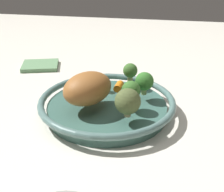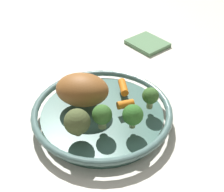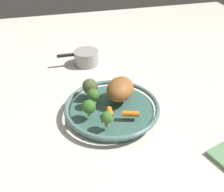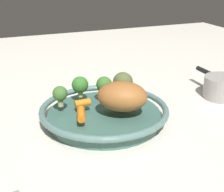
{
  "view_description": "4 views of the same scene",
  "coord_description": "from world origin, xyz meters",
  "px_view_note": "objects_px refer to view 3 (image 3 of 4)",
  "views": [
    {
      "loc": [
        -0.68,
        -0.14,
        0.39
      ],
      "look_at": [
        -0.02,
        -0.02,
        0.07
      ],
      "focal_mm": 48.03,
      "sensor_mm": 36.0,
      "label": 1
    },
    {
      "loc": [
        -0.22,
        -0.58,
        0.56
      ],
      "look_at": [
        0.02,
        -0.01,
        0.08
      ],
      "focal_mm": 51.35,
      "sensor_mm": 36.0,
      "label": 2
    },
    {
      "loc": [
        0.75,
        -0.19,
        0.64
      ],
      "look_at": [
        -0.01,
        0.0,
        0.08
      ],
      "focal_mm": 42.22,
      "sensor_mm": 36.0,
      "label": 3
    },
    {
      "loc": [
        0.3,
        0.79,
        0.42
      ],
      "look_at": [
        -0.03,
        -0.01,
        0.07
      ],
      "focal_mm": 54.09,
      "sensor_mm": 36.0,
      "label": 4
    }
  ],
  "objects_px": {
    "baby_carrot_back": "(110,112)",
    "broccoli_floret_small": "(93,95)",
    "saucepan": "(86,58)",
    "broccoli_floret_edge": "(89,107)",
    "roast_chicken_piece": "(120,89)",
    "baby_carrot_left": "(131,114)",
    "serving_bowl": "(112,109)",
    "broccoli_floret_mid": "(107,118)",
    "broccoli_floret_large": "(90,86)"
  },
  "relations": [
    {
      "from": "baby_carrot_back",
      "to": "broccoli_floret_small",
      "type": "height_order",
      "value": "broccoli_floret_small"
    },
    {
      "from": "broccoli_floret_small",
      "to": "saucepan",
      "type": "relative_size",
      "value": 0.3
    },
    {
      "from": "broccoli_floret_edge",
      "to": "saucepan",
      "type": "relative_size",
      "value": 0.3
    },
    {
      "from": "roast_chicken_piece",
      "to": "baby_carrot_left",
      "type": "relative_size",
      "value": 2.3
    },
    {
      "from": "serving_bowl",
      "to": "broccoli_floret_edge",
      "type": "relative_size",
      "value": 5.8
    },
    {
      "from": "baby_carrot_back",
      "to": "saucepan",
      "type": "height_order",
      "value": "saucepan"
    },
    {
      "from": "roast_chicken_piece",
      "to": "broccoli_floret_small",
      "type": "bearing_deg",
      "value": -84.06
    },
    {
      "from": "serving_bowl",
      "to": "broccoli_floret_mid",
      "type": "relative_size",
      "value": 6.15
    },
    {
      "from": "broccoli_floret_small",
      "to": "broccoli_floret_large",
      "type": "bearing_deg",
      "value": -179.77
    },
    {
      "from": "saucepan",
      "to": "broccoli_floret_edge",
      "type": "bearing_deg",
      "value": -8.23
    },
    {
      "from": "broccoli_floret_small",
      "to": "roast_chicken_piece",
      "type": "bearing_deg",
      "value": 95.94
    },
    {
      "from": "saucepan",
      "to": "roast_chicken_piece",
      "type": "bearing_deg",
      "value": 9.73
    },
    {
      "from": "serving_bowl",
      "to": "saucepan",
      "type": "distance_m",
      "value": 0.42
    },
    {
      "from": "roast_chicken_piece",
      "to": "baby_carrot_left",
      "type": "xyz_separation_m",
      "value": [
        0.12,
        0.01,
        -0.03
      ]
    },
    {
      "from": "baby_carrot_left",
      "to": "baby_carrot_back",
      "type": "bearing_deg",
      "value": -110.44
    },
    {
      "from": "broccoli_floret_large",
      "to": "saucepan",
      "type": "height_order",
      "value": "broccoli_floret_large"
    },
    {
      "from": "broccoli_floret_large",
      "to": "broccoli_floret_mid",
      "type": "height_order",
      "value": "broccoli_floret_large"
    },
    {
      "from": "serving_bowl",
      "to": "broccoli_floret_edge",
      "type": "distance_m",
      "value": 0.12
    },
    {
      "from": "baby_carrot_left",
      "to": "saucepan",
      "type": "bearing_deg",
      "value": -171.87
    },
    {
      "from": "broccoli_floret_large",
      "to": "broccoli_floret_small",
      "type": "bearing_deg",
      "value": 0.23
    },
    {
      "from": "serving_bowl",
      "to": "saucepan",
      "type": "bearing_deg",
      "value": -176.54
    },
    {
      "from": "saucepan",
      "to": "serving_bowl",
      "type": "bearing_deg",
      "value": 3.46
    },
    {
      "from": "serving_bowl",
      "to": "baby_carrot_left",
      "type": "distance_m",
      "value": 0.1
    },
    {
      "from": "roast_chicken_piece",
      "to": "broccoli_floret_mid",
      "type": "height_order",
      "value": "roast_chicken_piece"
    },
    {
      "from": "baby_carrot_left",
      "to": "broccoli_floret_small",
      "type": "distance_m",
      "value": 0.16
    },
    {
      "from": "serving_bowl",
      "to": "broccoli_floret_edge",
      "type": "xyz_separation_m",
      "value": [
        0.04,
        -0.09,
        0.06
      ]
    },
    {
      "from": "broccoli_floret_large",
      "to": "broccoli_floret_mid",
      "type": "bearing_deg",
      "value": 5.71
    },
    {
      "from": "baby_carrot_back",
      "to": "broccoli_floret_edge",
      "type": "bearing_deg",
      "value": -102.24
    },
    {
      "from": "serving_bowl",
      "to": "baby_carrot_back",
      "type": "relative_size",
      "value": 8.48
    },
    {
      "from": "baby_carrot_back",
      "to": "broccoli_floret_large",
      "type": "xyz_separation_m",
      "value": [
        -0.14,
        -0.04,
        0.03
      ]
    },
    {
      "from": "broccoli_floret_mid",
      "to": "saucepan",
      "type": "height_order",
      "value": "broccoli_floret_mid"
    },
    {
      "from": "baby_carrot_back",
      "to": "saucepan",
      "type": "relative_size",
      "value": 0.21
    },
    {
      "from": "broccoli_floret_large",
      "to": "broccoli_floret_small",
      "type": "distance_m",
      "value": 0.06
    },
    {
      "from": "broccoli_floret_edge",
      "to": "broccoli_floret_mid",
      "type": "distance_m",
      "value": 0.08
    },
    {
      "from": "broccoli_floret_mid",
      "to": "broccoli_floret_large",
      "type": "bearing_deg",
      "value": -174.29
    },
    {
      "from": "serving_bowl",
      "to": "broccoli_floret_large",
      "type": "bearing_deg",
      "value": -142.34
    },
    {
      "from": "baby_carrot_back",
      "to": "broccoli_floret_mid",
      "type": "height_order",
      "value": "broccoli_floret_mid"
    },
    {
      "from": "broccoli_floret_small",
      "to": "saucepan",
      "type": "bearing_deg",
      "value": 174.3
    },
    {
      "from": "broccoli_floret_small",
      "to": "broccoli_floret_mid",
      "type": "bearing_deg",
      "value": 8.09
    },
    {
      "from": "serving_bowl",
      "to": "broccoli_floret_small",
      "type": "distance_m",
      "value": 0.09
    },
    {
      "from": "roast_chicken_piece",
      "to": "broccoli_floret_large",
      "type": "relative_size",
      "value": 1.97
    },
    {
      "from": "serving_bowl",
      "to": "broccoli_floret_small",
      "type": "bearing_deg",
      "value": -111.12
    },
    {
      "from": "roast_chicken_piece",
      "to": "baby_carrot_back",
      "type": "bearing_deg",
      "value": -34.5
    },
    {
      "from": "baby_carrot_left",
      "to": "broccoli_floret_small",
      "type": "height_order",
      "value": "broccoli_floret_small"
    },
    {
      "from": "broccoli_floret_large",
      "to": "baby_carrot_back",
      "type": "bearing_deg",
      "value": 17.36
    },
    {
      "from": "baby_carrot_left",
      "to": "broccoli_floret_small",
      "type": "xyz_separation_m",
      "value": [
        -0.11,
        -0.11,
        0.03
      ]
    },
    {
      "from": "baby_carrot_left",
      "to": "broccoli_floret_large",
      "type": "xyz_separation_m",
      "value": [
        -0.16,
        -0.11,
        0.03
      ]
    },
    {
      "from": "baby_carrot_back",
      "to": "broccoli_floret_mid",
      "type": "distance_m",
      "value": 0.07
    },
    {
      "from": "baby_carrot_back",
      "to": "broccoli_floret_large",
      "type": "distance_m",
      "value": 0.15
    },
    {
      "from": "broccoli_floret_edge",
      "to": "broccoli_floret_mid",
      "type": "height_order",
      "value": "broccoli_floret_edge"
    }
  ]
}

